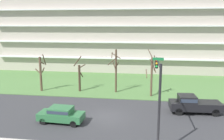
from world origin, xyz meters
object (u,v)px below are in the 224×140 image
tree_left (80,76)px  sedan_green_center_left (61,114)px  tree_center (116,69)px  traffic_signal_mast (158,86)px  tree_far_left (41,73)px  pickup_black_near_left (193,104)px  tree_right (152,74)px

tree_left → sedan_green_center_left: 11.02m
tree_center → traffic_signal_mast: (5.04, -13.55, 1.33)m
tree_far_left → sedan_green_center_left: (6.61, -10.15, -1.86)m
traffic_signal_mast → pickup_black_near_left: bearing=59.3°
tree_center → pickup_black_near_left: bearing=-34.9°
tree_left → traffic_signal_mast: bearing=-52.9°
tree_left → sedan_green_center_left: bearing=-83.8°
tree_far_left → sedan_green_center_left: 12.25m
traffic_signal_mast → tree_left: bearing=127.1°
pickup_black_near_left → sedan_green_center_left: pickup_black_near_left is taller
tree_far_left → tree_right: 15.52m
sedan_green_center_left → traffic_signal_mast: (9.03, -2.61, 3.81)m
tree_right → sedan_green_center_left: 13.35m
tree_right → tree_left: bearing=173.4°
pickup_black_near_left → tree_right: bearing=-53.7°
tree_right → tree_center: bearing=165.9°
tree_far_left → traffic_signal_mast: (15.64, -12.76, 1.95)m
tree_right → pickup_black_near_left: size_ratio=1.16×
tree_left → traffic_signal_mast: (10.21, -13.48, 2.45)m
tree_right → pickup_black_near_left: tree_right is taller
tree_left → tree_far_left: bearing=-172.4°
pickup_black_near_left → traffic_signal_mast: size_ratio=0.81×
tree_center → tree_left: bearing=-179.2°
tree_right → traffic_signal_mast: bearing=-89.4°
tree_left → sedan_green_center_left: size_ratio=1.13×
tree_left → traffic_signal_mast: 17.09m
tree_far_left → pickup_black_near_left: 20.71m
tree_far_left → pickup_black_near_left: size_ratio=0.99×
tree_left → tree_right: size_ratio=0.79×
traffic_signal_mast → tree_center: bearing=110.4°
tree_far_left → pickup_black_near_left: tree_far_left is taller
tree_right → pickup_black_near_left: bearing=-50.3°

